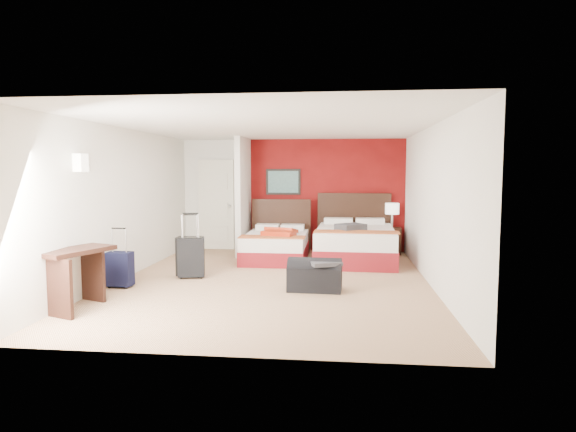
# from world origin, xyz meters

# --- Properties ---
(ground) EXTENTS (6.50, 6.50, 0.00)m
(ground) POSITION_xyz_m (0.00, 0.00, 0.00)
(ground) COLOR tan
(ground) RESTS_ON ground
(room_walls) EXTENTS (5.02, 6.52, 2.50)m
(room_walls) POSITION_xyz_m (-1.40, 1.42, 1.26)
(room_walls) COLOR white
(room_walls) RESTS_ON ground
(red_accent_panel) EXTENTS (3.50, 0.04, 2.50)m
(red_accent_panel) POSITION_xyz_m (0.75, 3.23, 1.25)
(red_accent_panel) COLOR maroon
(red_accent_panel) RESTS_ON ground
(partition_wall) EXTENTS (0.12, 1.20, 2.50)m
(partition_wall) POSITION_xyz_m (-1.00, 2.61, 1.25)
(partition_wall) COLOR silver
(partition_wall) RESTS_ON ground
(entry_door) EXTENTS (0.82, 0.06, 2.05)m
(entry_door) POSITION_xyz_m (-1.75, 3.20, 1.02)
(entry_door) COLOR silver
(entry_door) RESTS_ON ground
(bed_left) EXTENTS (1.24, 1.77, 0.53)m
(bed_left) POSITION_xyz_m (-0.21, 1.94, 0.26)
(bed_left) COLOR white
(bed_left) RESTS_ON ground
(bed_right) EXTENTS (1.60, 2.24, 0.66)m
(bed_right) POSITION_xyz_m (1.38, 2.00, 0.33)
(bed_right) COLOR silver
(bed_right) RESTS_ON ground
(red_suitcase_open) EXTENTS (0.79, 0.96, 0.10)m
(red_suitcase_open) POSITION_xyz_m (-0.11, 1.84, 0.58)
(red_suitcase_open) COLOR #B92C0F
(red_suitcase_open) RESTS_ON bed_left
(jacket_bundle) EXTENTS (0.64, 0.62, 0.12)m
(jacket_bundle) POSITION_xyz_m (1.28, 1.70, 0.72)
(jacket_bundle) COLOR #3E3F44
(jacket_bundle) RESTS_ON bed_right
(nightstand) EXTENTS (0.44, 0.44, 0.57)m
(nightstand) POSITION_xyz_m (2.19, 2.94, 0.29)
(nightstand) COLOR #321A10
(nightstand) RESTS_ON ground
(table_lamp) EXTENTS (0.36, 0.36, 0.53)m
(table_lamp) POSITION_xyz_m (2.19, 2.94, 0.84)
(table_lamp) COLOR white
(table_lamp) RESTS_ON nightstand
(suitcase_black) EXTENTS (0.45, 0.30, 0.65)m
(suitcase_black) POSITION_xyz_m (-1.45, 0.23, 0.32)
(suitcase_black) COLOR black
(suitcase_black) RESTS_ON ground
(suitcase_charcoal) EXTENTS (0.48, 0.36, 0.64)m
(suitcase_charcoal) POSITION_xyz_m (-1.40, 0.14, 0.32)
(suitcase_charcoal) COLOR black
(suitcase_charcoal) RESTS_ON ground
(suitcase_navy) EXTENTS (0.38, 0.24, 0.52)m
(suitcase_navy) POSITION_xyz_m (-2.28, -0.64, 0.26)
(suitcase_navy) COLOR black
(suitcase_navy) RESTS_ON ground
(duffel_bag) EXTENTS (0.82, 0.47, 0.40)m
(duffel_bag) POSITION_xyz_m (0.71, -0.52, 0.20)
(duffel_bag) COLOR black
(duffel_bag) RESTS_ON ground
(jacket_draped) EXTENTS (0.54, 0.51, 0.06)m
(jacket_draped) POSITION_xyz_m (0.86, -0.57, 0.43)
(jacket_draped) COLOR #3D3D42
(jacket_draped) RESTS_ON duffel_bag
(desk) EXTENTS (0.78, 1.06, 0.79)m
(desk) POSITION_xyz_m (-2.31, -1.83, 0.40)
(desk) COLOR black
(desk) RESTS_ON ground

